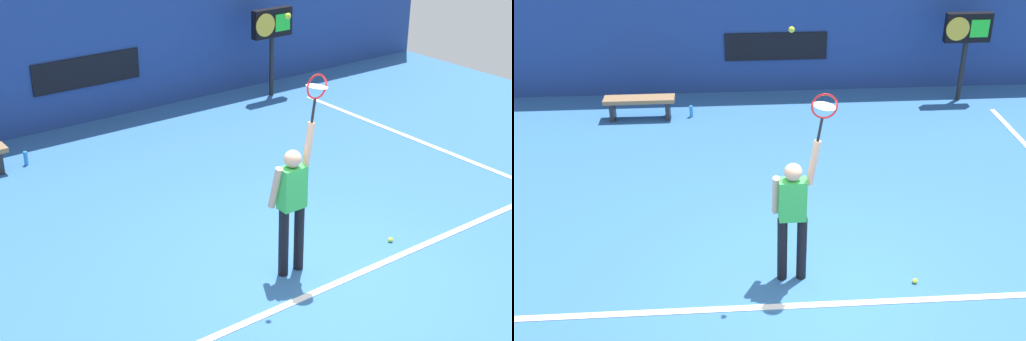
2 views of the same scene
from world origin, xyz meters
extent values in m
plane|color=#2D609E|center=(0.00, 0.00, 0.00)|extent=(18.00, 18.00, 0.00)
cube|color=navy|center=(0.00, 7.01, 1.64)|extent=(18.00, 0.20, 3.28)
cube|color=black|center=(0.00, 6.89, 1.02)|extent=(2.20, 0.03, 0.60)
cube|color=white|center=(0.00, -0.33, 0.01)|extent=(10.00, 0.10, 0.01)
cube|color=white|center=(4.41, 2.00, 0.01)|extent=(0.10, 7.00, 0.01)
cylinder|color=black|center=(-0.44, 0.24, 0.46)|extent=(0.13, 0.13, 0.92)
cylinder|color=black|center=(-0.19, 0.24, 0.46)|extent=(0.13, 0.13, 0.92)
cube|color=green|center=(-0.32, 0.24, 1.20)|extent=(0.34, 0.20, 0.55)
sphere|color=#D8A884|center=(-0.32, 0.24, 1.58)|extent=(0.22, 0.22, 0.22)
cylinder|color=#D8A884|center=(-0.08, 0.24, 1.70)|extent=(0.17, 0.09, 0.59)
cylinder|color=#D8A884|center=(-0.52, 0.32, 1.22)|extent=(0.09, 0.23, 0.58)
cylinder|color=black|center=(-0.02, 0.24, 2.13)|extent=(0.08, 0.03, 0.30)
torus|color=red|center=(0.02, 0.24, 2.42)|extent=(0.36, 0.02, 0.36)
cylinder|color=silver|center=(0.02, 0.24, 2.42)|extent=(0.26, 0.27, 0.04)
sphere|color=#CCE033|center=(-0.36, 0.33, 3.29)|extent=(0.07, 0.07, 0.07)
cylinder|color=black|center=(3.87, 6.11, 0.64)|extent=(0.10, 0.10, 1.28)
cube|color=black|center=(3.87, 6.11, 1.58)|extent=(0.95, 0.18, 0.60)
cylinder|color=gold|center=(3.63, 6.01, 1.58)|extent=(0.48, 0.02, 0.48)
cube|color=#26D833|center=(4.08, 6.01, 1.58)|extent=(0.38, 0.02, 0.36)
cylinder|color=#338CD8|center=(-1.82, 5.59, 0.12)|extent=(0.07, 0.07, 0.24)
sphere|color=#CCE033|center=(1.27, 0.01, 0.03)|extent=(0.07, 0.07, 0.07)
camera|label=1|loc=(-5.53, -6.06, 5.09)|focal=51.80mm
camera|label=2|loc=(-1.08, -6.49, 5.28)|focal=45.17mm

